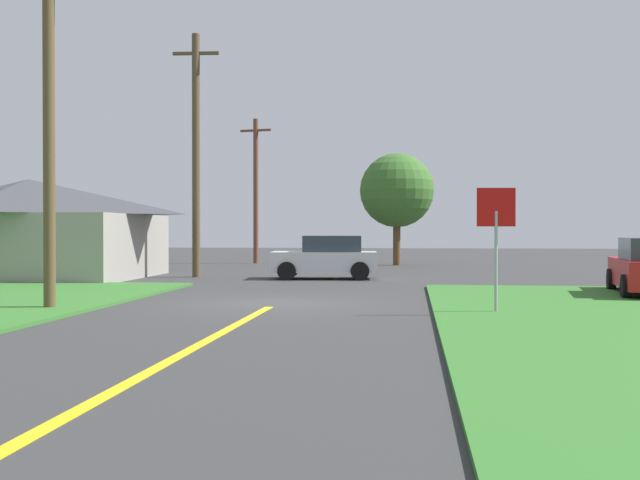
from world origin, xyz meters
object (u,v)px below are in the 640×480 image
at_px(stop_sign, 496,224).
at_px(barn, 29,228).
at_px(utility_pole_far, 256,189).
at_px(utility_pole_near, 49,129).
at_px(oak_tree_left, 397,191).
at_px(car_approaching_junction, 326,257).
at_px(utility_pole_mid, 196,153).

height_order(stop_sign, barn, barn).
xyz_separation_m(utility_pole_far, barn, (-6.09, -13.81, -2.21)).
xyz_separation_m(utility_pole_near, barn, (-6.38, 11.59, -2.24)).
relative_size(utility_pole_far, oak_tree_left, 1.36).
bearing_deg(car_approaching_junction, oak_tree_left, -106.29).
bearing_deg(utility_pole_near, oak_tree_left, 72.74).
height_order(utility_pole_far, oak_tree_left, utility_pole_far).
xyz_separation_m(utility_pole_mid, oak_tree_left, (7.56, 11.25, -0.95)).
height_order(oak_tree_left, barn, oak_tree_left).
height_order(car_approaching_junction, utility_pole_mid, utility_pole_mid).
relative_size(stop_sign, barn, 0.31).
relative_size(car_approaching_junction, utility_pole_far, 0.51).
distance_m(utility_pole_near, barn, 13.42).
xyz_separation_m(stop_sign, oak_tree_left, (-2.57, 23.74, 1.92)).
bearing_deg(utility_pole_far, utility_pole_near, -89.34).
distance_m(oak_tree_left, barn, 18.65).
height_order(car_approaching_junction, utility_pole_near, utility_pole_near).
height_order(utility_pole_near, utility_pole_far, utility_pole_near).
bearing_deg(car_approaching_junction, barn, -1.64).
bearing_deg(utility_pole_mid, oak_tree_left, 56.10).
xyz_separation_m(car_approaching_junction, utility_pole_far, (-5.32, 13.21, 3.30)).
height_order(car_approaching_junction, oak_tree_left, oak_tree_left).
bearing_deg(utility_pole_mid, car_approaching_junction, -5.64).
bearing_deg(utility_pole_near, utility_pole_mid, 90.51).
bearing_deg(utility_pole_far, barn, -113.78).
height_order(utility_pole_mid, barn, utility_pole_mid).
height_order(car_approaching_junction, utility_pole_far, utility_pole_far).
bearing_deg(utility_pole_far, stop_sign, -67.75).
relative_size(car_approaching_junction, utility_pole_near, 0.51).
distance_m(stop_sign, utility_pole_mid, 16.34).
xyz_separation_m(utility_pole_near, utility_pole_mid, (-0.11, 12.70, 0.70)).
relative_size(utility_pole_near, utility_pole_far, 1.01).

